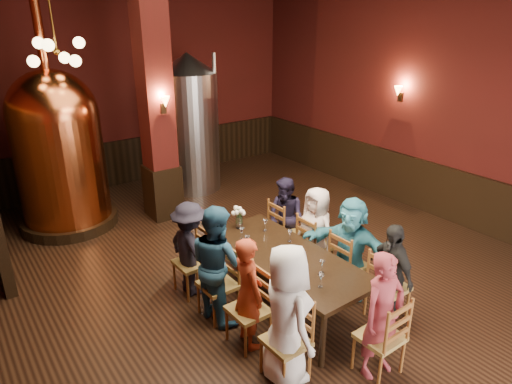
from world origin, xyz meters
TOP-DOWN VIEW (x-y plane):
  - room at (0.00, 0.00)m, footprint 10.00×10.02m
  - wainscot_right at (3.96, 0.00)m, footprint 0.08×9.90m
  - wainscot_back at (0.00, 4.96)m, footprint 7.90×0.08m
  - column at (-0.30, 2.80)m, footprint 0.58×0.58m
  - pendant_cluster at (-1.80, 2.90)m, footprint 0.90×0.90m
  - sconce_wall at (3.90, 0.80)m, footprint 0.20×0.20m
  - sconce_column at (-0.30, 2.50)m, footprint 0.20×0.20m
  - dining_table at (-0.23, -0.79)m, footprint 1.05×2.42m
  - chair_0 at (-1.06, -1.81)m, footprint 0.47×0.47m
  - person_0 at (-1.06, -1.81)m, footprint 0.64×0.85m
  - chair_1 at (-1.07, -1.14)m, footprint 0.47×0.47m
  - person_1 at (-1.07, -1.14)m, footprint 0.40×0.55m
  - chair_2 at (-1.09, -0.48)m, footprint 0.47×0.47m
  - person_2 at (-1.09, -0.48)m, footprint 0.43×0.78m
  - chair_3 at (-1.10, 0.19)m, footprint 0.47×0.47m
  - person_3 at (-1.10, 0.19)m, footprint 0.57×0.91m
  - chair_4 at (0.64, -1.77)m, footprint 0.47×0.47m
  - person_4 at (0.64, -1.77)m, footprint 0.50×0.83m
  - chair_5 at (0.63, -1.11)m, footprint 0.47×0.47m
  - person_5 at (0.63, -1.11)m, footprint 0.83×1.39m
  - chair_6 at (0.61, -0.45)m, footprint 0.47×0.47m
  - person_6 at (0.61, -0.45)m, footprint 0.46×0.69m
  - chair_7 at (0.60, 0.22)m, footprint 0.47×0.47m
  - person_7 at (0.60, 0.22)m, footprint 0.46×0.69m
  - chair_8 at (-0.20, -2.34)m, footprint 0.47×0.47m
  - person_8 at (-0.20, -2.34)m, footprint 0.55×0.38m
  - copper_kettle at (-1.89, 3.43)m, footprint 1.69×1.69m
  - steel_vessel at (0.86, 3.77)m, footprint 1.24×1.24m
  - rose_vase at (-0.29, 0.21)m, footprint 0.20×0.20m
  - wine_glass_0 at (-0.04, -0.08)m, footprint 0.07×0.07m
  - wine_glass_1 at (-0.46, -0.11)m, footprint 0.07×0.07m
  - wine_glass_2 at (-0.39, -1.60)m, footprint 0.07×0.07m
  - wine_glass_3 at (0.04, -0.54)m, footprint 0.07×0.07m
  - wine_glass_4 at (-0.17, -1.39)m, footprint 0.07×0.07m
  - wine_glass_5 at (-0.53, -0.34)m, footprint 0.07×0.07m
  - wine_glass_6 at (-0.50, -0.94)m, footprint 0.07×0.07m

SIDE VIEW (x-z plane):
  - chair_0 at x=-1.06m, z-range 0.00..0.92m
  - chair_1 at x=-1.07m, z-range 0.00..0.92m
  - chair_2 at x=-1.09m, z-range 0.00..0.92m
  - chair_3 at x=-1.10m, z-range 0.00..0.92m
  - chair_4 at x=0.64m, z-range 0.00..0.92m
  - chair_5 at x=0.63m, z-range 0.00..0.92m
  - chair_6 at x=0.61m, z-range 0.00..0.92m
  - chair_7 at x=0.60m, z-range 0.00..0.92m
  - chair_8 at x=-0.20m, z-range 0.00..0.92m
  - wainscot_right at x=3.96m, z-range 0.00..1.00m
  - wainscot_back at x=0.00m, z-range 0.00..1.00m
  - person_7 at x=0.60m, z-range 0.00..1.31m
  - person_4 at x=0.64m, z-range 0.00..1.32m
  - person_3 at x=-1.10m, z-range 0.00..1.35m
  - person_6 at x=0.61m, z-range 0.00..1.37m
  - dining_table at x=-0.23m, z-range 0.31..1.06m
  - person_1 at x=-1.07m, z-range 0.00..1.39m
  - person_5 at x=0.63m, z-range 0.00..1.43m
  - person_8 at x=-0.20m, z-range 0.00..1.45m
  - person_2 at x=-1.09m, z-range 0.00..1.54m
  - person_0 at x=-1.06m, z-range 0.00..1.57m
  - wine_glass_0 at x=-0.04m, z-range 0.75..0.92m
  - wine_glass_1 at x=-0.46m, z-range 0.75..0.92m
  - wine_glass_2 at x=-0.39m, z-range 0.75..0.92m
  - wine_glass_3 at x=0.04m, z-range 0.75..0.92m
  - wine_glass_4 at x=-0.17m, z-range 0.75..0.92m
  - wine_glass_5 at x=-0.53m, z-range 0.75..0.92m
  - wine_glass_6 at x=-0.50m, z-range 0.75..0.92m
  - rose_vase at x=-0.29m, z-range 0.80..1.14m
  - copper_kettle at x=-1.89m, z-range -0.54..3.44m
  - steel_vessel at x=0.86m, z-range 0.00..2.91m
  - sconce_wall at x=3.90m, z-range 2.02..2.38m
  - sconce_column at x=-0.30m, z-range 2.02..2.38m
  - room at x=0.00m, z-range 0.00..4.50m
  - column at x=-0.30m, z-range 0.00..4.50m
  - pendant_cluster at x=-1.80m, z-range 2.25..3.95m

